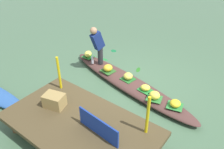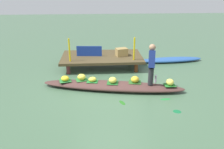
{
  "view_description": "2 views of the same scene",
  "coord_description": "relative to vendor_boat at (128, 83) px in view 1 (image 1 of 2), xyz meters",
  "views": [
    {
      "loc": [
        -2.87,
        4.52,
        3.86
      ],
      "look_at": [
        0.34,
        0.28,
        0.4
      ],
      "focal_mm": 37.45,
      "sensor_mm": 36.0,
      "label": 1
    },
    {
      "loc": [
        -0.46,
        -6.43,
        3.1
      ],
      "look_at": [
        -0.0,
        0.14,
        0.44
      ],
      "focal_mm": 35.78,
      "sensor_mm": 36.0,
      "label": 2
    }
  ],
  "objects": [
    {
      "name": "drifting_plant_0",
      "position": [
        0.22,
        -0.92,
        -0.11
      ],
      "size": [
        0.22,
        0.32,
        0.01
      ],
      "primitive_type": "ellipsoid",
      "rotation": [
        0.0,
        0.0,
        1.93
      ],
      "color": "#256B1E",
      "rests_on": "ground"
    },
    {
      "name": "drifting_plant_1",
      "position": [
        1.5,
        -0.79,
        -0.11
      ],
      "size": [
        0.33,
        0.14,
        0.01
      ],
      "primitive_type": "ellipsoid",
      "rotation": [
        0.0,
        0.0,
        0.1
      ],
      "color": "#228136",
      "rests_on": "ground"
    },
    {
      "name": "market_banner",
      "position": [
        -0.77,
        2.18,
        0.54
      ],
      "size": [
        1.0,
        0.12,
        0.41
      ],
      "primitive_type": "cube",
      "rotation": [
        0.0,
        0.0,
        -0.09
      ],
      "color": "navy",
      "rests_on": "dock_platform"
    },
    {
      "name": "water_bottle",
      "position": [
        1.36,
        -0.08,
        0.23
      ],
      "size": [
        0.07,
        0.07,
        0.25
      ],
      "primitive_type": "cylinder",
      "color": "silver",
      "rests_on": "vendor_boat"
    },
    {
      "name": "railing_post_east",
      "position": [
        0.93,
        1.58,
        0.77
      ],
      "size": [
        0.06,
        0.06,
        0.86
      ],
      "primitive_type": "cylinder",
      "color": "gold",
      "rests_on": "dock_platform"
    },
    {
      "name": "leaf_mat_5",
      "position": [
        0.01,
        -0.02,
        0.12
      ],
      "size": [
        0.39,
        0.38,
        0.01
      ],
      "primitive_type": "cube",
      "rotation": [
        0.0,
        0.0,
        2.98
      ],
      "color": "#236728",
      "rests_on": "vendor_boat"
    },
    {
      "name": "vendor_boat",
      "position": [
        0.0,
        0.0,
        0.0
      ],
      "size": [
        4.57,
        1.55,
        0.22
      ],
      "primitive_type": "ellipsoid",
      "rotation": [
        0.0,
        0.0,
        -0.19
      ],
      "color": "#4F312D",
      "rests_on": "ground"
    },
    {
      "name": "banana_bunch_0",
      "position": [
        -1.51,
        0.26,
        0.2
      ],
      "size": [
        0.27,
        0.28,
        0.16
      ],
      "primitive_type": "ellipsoid",
      "rotation": [
        0.0,
        0.0,
        4.77
      ],
      "color": "yellow",
      "rests_on": "vendor_boat"
    },
    {
      "name": "leaf_mat_4",
      "position": [
        -0.98,
        0.3,
        0.12
      ],
      "size": [
        0.44,
        0.41,
        0.01
      ],
      "primitive_type": "cube",
      "rotation": [
        0.0,
        0.0,
        0.26
      ],
      "color": "#307734",
      "rests_on": "vendor_boat"
    },
    {
      "name": "banana_bunch_3",
      "position": [
        -0.63,
        0.14,
        0.19
      ],
      "size": [
        0.3,
        0.27,
        0.15
      ],
      "primitive_type": "ellipsoid",
      "rotation": [
        0.0,
        0.0,
        3.42
      ],
      "color": "#F2E047",
      "rests_on": "vendor_boat"
    },
    {
      "name": "leaf_mat_1",
      "position": [
        1.75,
        -0.31,
        0.12
      ],
      "size": [
        0.35,
        0.3,
        0.01
      ],
      "primitive_type": "cube",
      "rotation": [
        0.0,
        0.0,
        0.02
      ],
      "color": "#236E28",
      "rests_on": "vendor_boat"
    },
    {
      "name": "drifting_plant_2",
      "position": [
        1.6,
        -1.48,
        -0.11
      ],
      "size": [
        0.27,
        0.26,
        0.01
      ],
      "primitive_type": "ellipsoid",
      "rotation": [
        0.0,
        0.0,
        2.74
      ],
      "color": "#156837",
      "rests_on": "ground"
    },
    {
      "name": "railing_post_west",
      "position": [
        -1.47,
        1.58,
        0.77
      ],
      "size": [
        0.06,
        0.06,
        0.86
      ],
      "primitive_type": "cylinder",
      "color": "gold",
      "rests_on": "dock_platform"
    },
    {
      "name": "banana_bunch_2",
      "position": [
        0.72,
        -0.02,
        0.21
      ],
      "size": [
        0.35,
        0.36,
        0.2
      ],
      "primitive_type": "ellipsoid",
      "rotation": [
        0.0,
        0.0,
        1.14
      ],
      "color": "gold",
      "rests_on": "vendor_boat"
    },
    {
      "name": "produce_crate",
      "position": [
        0.52,
        2.13,
        0.49
      ],
      "size": [
        0.51,
        0.42,
        0.31
      ],
      "primitive_type": "cube",
      "rotation": [
        0.0,
        0.0,
        0.27
      ],
      "color": "#9E824B",
      "rests_on": "dock_platform"
    },
    {
      "name": "banana_bunch_1",
      "position": [
        1.75,
        -0.31,
        0.21
      ],
      "size": [
        0.26,
        0.28,
        0.2
      ],
      "primitive_type": "ellipsoid",
      "rotation": [
        0.0,
        0.0,
        4.85
      ],
      "color": "#F9E559",
      "rests_on": "vendor_boat"
    },
    {
      "name": "vendor_person",
      "position": [
        1.18,
        -0.14,
        0.81
      ],
      "size": [
        0.26,
        0.47,
        1.23
      ],
      "color": "#28282D",
      "rests_on": "vendor_boat"
    },
    {
      "name": "leaf_mat_3",
      "position": [
        -0.63,
        0.14,
        0.12
      ],
      "size": [
        0.39,
        0.32,
        0.01
      ],
      "primitive_type": "cube",
      "rotation": [
        0.0,
        0.0,
        2.99
      ],
      "color": "#288035",
      "rests_on": "vendor_boat"
    },
    {
      "name": "canal_water",
      "position": [
        0.0,
        0.0,
        -0.11
      ],
      "size": [
        40.0,
        40.0,
        0.0
      ],
      "primitive_type": "plane",
      "color": "#45674A",
      "rests_on": "ground"
    },
    {
      "name": "dock_platform",
      "position": [
        -0.27,
        2.18,
        0.28
      ],
      "size": [
        3.2,
        1.8,
        0.45
      ],
      "color": "#4C3E26",
      "rests_on": "ground"
    },
    {
      "name": "leaf_mat_2",
      "position": [
        0.72,
        -0.02,
        0.12
      ],
      "size": [
        0.43,
        0.39,
        0.01
      ],
      "primitive_type": "cube",
      "rotation": [
        0.0,
        0.0,
        2.98
      ],
      "color": "#2C6125",
      "rests_on": "vendor_boat"
    },
    {
      "name": "banana_bunch_5",
      "position": [
        0.01,
        -0.02,
        0.21
      ],
      "size": [
        0.33,
        0.34,
        0.19
      ],
      "primitive_type": "ellipsoid",
      "rotation": [
        0.0,
        0.0,
        2.67
      ],
      "color": "#EBDF51",
      "rests_on": "vendor_boat"
    },
    {
      "name": "banana_bunch_4",
      "position": [
        -0.98,
        0.3,
        0.21
      ],
      "size": [
        0.28,
        0.26,
        0.19
      ],
      "primitive_type": "ellipsoid",
      "rotation": [
        0.0,
        0.0,
        3.19
      ],
      "color": "#F9E747",
      "rests_on": "vendor_boat"
    },
    {
      "name": "leaf_mat_0",
      "position": [
        -1.51,
        0.26,
        0.12
      ],
      "size": [
        0.43,
        0.41,
        0.01
      ],
      "primitive_type": "cube",
      "rotation": [
        0.0,
        0.0,
        0.24
      ],
      "color": "#2D7F37",
      "rests_on": "vendor_boat"
    }
  ]
}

